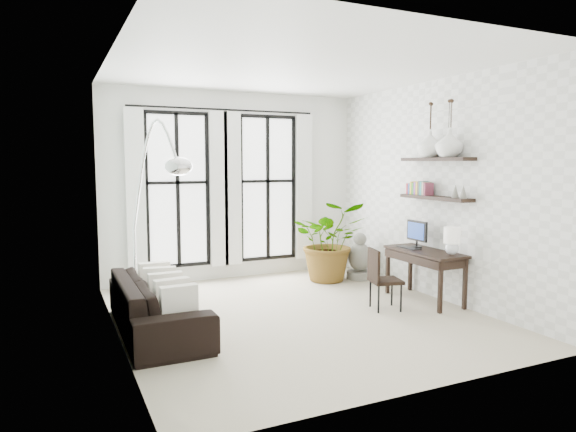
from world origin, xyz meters
TOP-DOWN VIEW (x-y plane):
  - floor at (0.00, 0.00)m, footprint 5.00×5.00m
  - ceiling at (0.00, 0.00)m, footprint 5.00×5.00m
  - wall_left at (-2.25, 0.00)m, footprint 0.00×5.00m
  - wall_right at (2.25, 0.00)m, footprint 0.00×5.00m
  - wall_back at (0.00, 2.50)m, footprint 4.50×0.00m
  - windows at (-0.20, 2.43)m, footprint 3.26×0.13m
  - wall_shelves at (2.11, -0.12)m, footprint 0.25×1.30m
  - sofa at (-1.80, 0.12)m, footprint 0.88×2.23m
  - throw_pillows at (-1.70, 0.12)m, footprint 0.40×1.52m
  - plant at (1.37, 1.56)m, footprint 1.56×1.48m
  - desk at (1.95, -0.21)m, footprint 0.54×1.27m
  - desk_chair at (1.13, -0.25)m, footprint 0.48×0.48m
  - arc_lamp at (-1.70, 0.64)m, footprint 0.76×1.31m
  - buddha at (1.90, 1.46)m, footprint 0.45×0.45m
  - vase_a at (2.11, -0.41)m, footprint 0.37×0.37m
  - vase_b at (2.11, -0.01)m, footprint 0.37×0.37m

SIDE VIEW (x-z plane):
  - floor at x=0.00m, z-range 0.00..0.00m
  - sofa at x=-1.80m, z-range 0.00..0.65m
  - buddha at x=1.90m, z-range -0.06..0.74m
  - desk_chair at x=1.13m, z-range 0.06..0.90m
  - throw_pillows at x=-1.70m, z-range 0.30..0.70m
  - plant at x=1.37m, z-range 0.00..1.37m
  - desk at x=1.95m, z-range 0.13..1.28m
  - windows at x=-0.20m, z-range 0.24..2.88m
  - wall_left at x=-2.25m, z-range -0.90..4.10m
  - wall_right at x=2.25m, z-range -0.90..4.10m
  - wall_back at x=0.00m, z-range -0.65..3.85m
  - wall_shelves at x=2.11m, z-range 1.43..2.03m
  - arc_lamp at x=-1.70m, z-range 0.67..3.22m
  - vase_a at x=2.11m, z-range 2.07..2.46m
  - vase_b at x=2.11m, z-range 2.07..2.46m
  - ceiling at x=0.00m, z-range 3.20..3.20m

